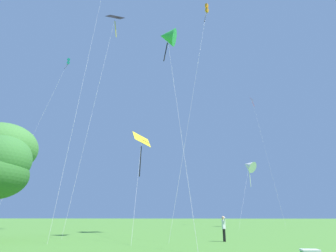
% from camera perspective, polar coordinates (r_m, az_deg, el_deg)
% --- Properties ---
extents(kite_pink_low, '(1.41, 8.12, 23.51)m').
position_cam_1_polar(kite_pink_low, '(53.52, 17.78, 3.34)').
color(kite_pink_low, pink).
rests_on(kite_pink_low, ground_plane).
extents(kite_green_small, '(2.87, 8.23, 17.69)m').
position_cam_1_polar(kite_green_small, '(25.39, -0.12, 18.29)').
color(kite_green_small, green).
rests_on(kite_green_small, ground_plane).
extents(kite_yellow_diamond, '(2.61, 11.86, 10.04)m').
position_cam_1_polar(kite_yellow_diamond, '(27.94, -5.69, -4.46)').
color(kite_yellow_diamond, yellow).
rests_on(kite_yellow_diamond, ground_plane).
extents(kite_white_distant, '(5.39, 10.90, 10.60)m').
position_cam_1_polar(kite_white_distant, '(46.39, 16.65, -8.03)').
color(kite_white_distant, white).
rests_on(kite_white_distant, ground_plane).
extents(kite_black_large, '(2.52, 9.52, 27.84)m').
position_cam_1_polar(kite_black_large, '(38.90, -11.19, 20.56)').
color(kite_black_large, black).
rests_on(kite_black_large, ground_plane).
extents(kite_orange_box, '(3.87, 6.98, 23.63)m').
position_cam_1_polar(kite_orange_box, '(31.96, 8.06, 22.79)').
color(kite_orange_box, orange).
rests_on(kite_orange_box, ground_plane).
extents(kite_teal_box, '(2.84, 7.40, 25.38)m').
position_cam_1_polar(kite_teal_box, '(46.28, -20.54, 12.06)').
color(kite_teal_box, teal).
rests_on(kite_teal_box, ground_plane).
extents(person_near_tree, '(0.25, 0.49, 1.56)m').
position_cam_1_polar(person_near_tree, '(19.13, 11.66, -19.97)').
color(person_near_tree, black).
rests_on(person_near_tree, ground_plane).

